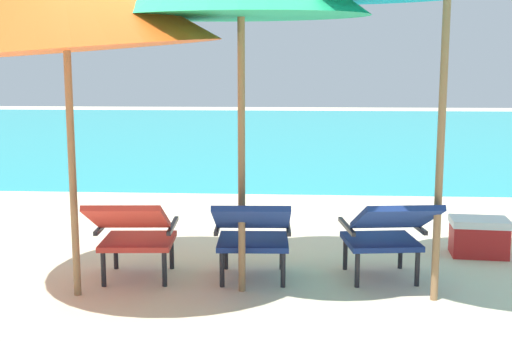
{
  "coord_description": "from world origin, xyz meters",
  "views": [
    {
      "loc": [
        0.34,
        -4.49,
        1.53
      ],
      "look_at": [
        0.0,
        0.54,
        0.75
      ],
      "focal_mm": 44.56,
      "sensor_mm": 36.0,
      "label": 1
    }
  ],
  "objects": [
    {
      "name": "ground_plane",
      "position": [
        0.0,
        4.0,
        0.0
      ],
      "size": [
        40.0,
        40.0,
        0.0
      ],
      "primitive_type": "plane",
      "color": "beige"
    },
    {
      "name": "ocean_band",
      "position": [
        0.0,
        12.43,
        0.0
      ],
      "size": [
        40.0,
        18.0,
        0.01
      ],
      "primitive_type": "cube",
      "color": "#28B2B7",
      "rests_on": "ground_plane"
    },
    {
      "name": "lounge_chair_left",
      "position": [
        -0.84,
        -0.1,
        0.4
      ],
      "size": [
        0.6,
        0.91,
        0.68
      ],
      "color": "red",
      "rests_on": "ground_plane"
    },
    {
      "name": "lounge_chair_center",
      "position": [
        0.02,
        -0.06,
        0.4
      ],
      "size": [
        0.58,
        0.9,
        0.68
      ],
      "color": "navy",
      "rests_on": "ground_plane"
    },
    {
      "name": "lounge_chair_right",
      "position": [
        0.98,
        0.01,
        0.4
      ],
      "size": [
        0.65,
        0.94,
        0.68
      ],
      "color": "navy",
      "rests_on": "ground_plane"
    },
    {
      "name": "beach_umbrella_left",
      "position": [
        -1.19,
        -0.34,
        2.0
      ],
      "size": [
        2.79,
        2.78,
        2.41
      ],
      "color": "olive",
      "rests_on": "ground_plane"
    },
    {
      "name": "cooler_box",
      "position": [
        1.87,
        0.83,
        0.16
      ],
      "size": [
        0.5,
        0.36,
        0.32
      ],
      "color": "red",
      "rests_on": "ground_plane"
    }
  ]
}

